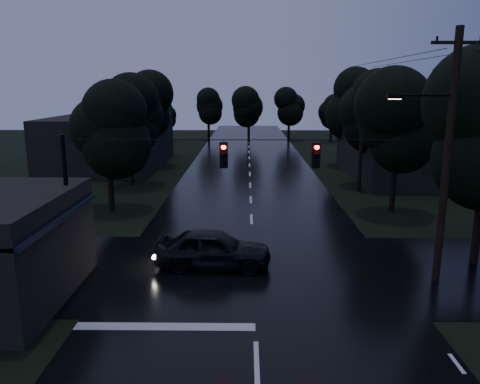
{
  "coord_description": "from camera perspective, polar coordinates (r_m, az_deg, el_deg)",
  "views": [
    {
      "loc": [
        -0.31,
        -7.12,
        7.79
      ],
      "look_at": [
        -0.62,
        14.98,
        2.83
      ],
      "focal_mm": 35.0,
      "sensor_mm": 36.0,
      "label": 1
    }
  ],
  "objects": [
    {
      "name": "building_far_right",
      "position": [
        43.89,
        19.89,
        4.59
      ],
      "size": [
        10.0,
        14.0,
        4.4
      ],
      "primitive_type": "cube",
      "color": "black",
      "rests_on": "ground"
    },
    {
      "name": "tree_right_c",
      "position": [
        48.3,
        13.61,
        10.63
      ],
      "size": [
        4.76,
        4.76,
        10.03
      ],
      "color": "black",
      "rests_on": "ground"
    },
    {
      "name": "tree_right_b",
      "position": [
        38.46,
        15.96,
        9.5
      ],
      "size": [
        4.48,
        4.48,
        9.44
      ],
      "color": "black",
      "rests_on": "ground"
    },
    {
      "name": "tree_left_c",
      "position": [
        48.18,
        -11.23,
        10.29
      ],
      "size": [
        4.48,
        4.48,
        9.44
      ],
      "color": "black",
      "rests_on": "ground"
    },
    {
      "name": "tree_right_a",
      "position": [
        30.65,
        18.67,
        7.94
      ],
      "size": [
        4.2,
        4.2,
        8.85
      ],
      "color": "black",
      "rests_on": "ground"
    },
    {
      "name": "cross_street",
      "position": [
        20.65,
        1.63,
        -9.52
      ],
      "size": [
        60.0,
        9.0,
        0.02
      ],
      "primitive_type": "cube",
      "color": "black",
      "rests_on": "ground"
    },
    {
      "name": "main_road",
      "position": [
        37.93,
        1.25,
        0.8
      ],
      "size": [
        12.0,
        120.0,
        0.02
      ],
      "primitive_type": "cube",
      "color": "black",
      "rests_on": "ground"
    },
    {
      "name": "anchor_pole_left",
      "position": [
        20.07,
        -20.23,
        -1.95
      ],
      "size": [
        0.18,
        0.18,
        6.0
      ],
      "primitive_type": "cylinder",
      "color": "black",
      "rests_on": "ground"
    },
    {
      "name": "car",
      "position": [
        20.72,
        -3.27,
        -6.91
      ],
      "size": [
        5.13,
        2.24,
        1.72
      ],
      "primitive_type": "imported",
      "rotation": [
        0.0,
        0.0,
        1.53
      ],
      "color": "black",
      "rests_on": "ground"
    },
    {
      "name": "span_signals",
      "position": [
        18.31,
        3.52,
        4.64
      ],
      "size": [
        15.0,
        0.37,
        1.12
      ],
      "color": "black",
      "rests_on": "ground"
    },
    {
      "name": "tree_left_b",
      "position": [
        38.32,
        -13.4,
        9.07
      ],
      "size": [
        4.2,
        4.2,
        8.85
      ],
      "color": "black",
      "rests_on": "ground"
    },
    {
      "name": "tree_left_a",
      "position": [
        30.49,
        -15.89,
        7.39
      ],
      "size": [
        3.92,
        3.92,
        8.26
      ],
      "color": "black",
      "rests_on": "ground"
    },
    {
      "name": "utility_pole_far",
      "position": [
        36.37,
        14.58,
        6.08
      ],
      "size": [
        2.0,
        0.3,
        7.5
      ],
      "color": "black",
      "rests_on": "ground"
    },
    {
      "name": "utility_pole_main",
      "position": [
        19.86,
        23.75,
        4.26
      ],
      "size": [
        3.5,
        0.3,
        10.0
      ],
      "color": "black",
      "rests_on": "ground"
    },
    {
      "name": "building_far_left",
      "position": [
        49.35,
        -15.4,
        6.05
      ],
      "size": [
        10.0,
        16.0,
        5.0
      ],
      "primitive_type": "cube",
      "color": "black",
      "rests_on": "ground"
    }
  ]
}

